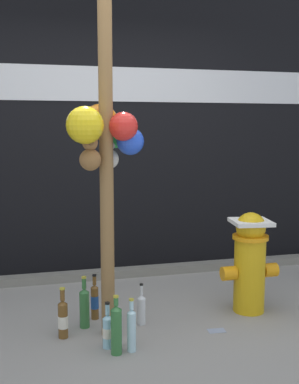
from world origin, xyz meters
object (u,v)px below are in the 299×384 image
Objects in this scene: bottle_6 at (84,307)px; bottle_3 at (141,308)px; bottle_2 at (63,318)px; bottle_5 at (95,301)px; fire_hydrant at (250,260)px; bottle_1 at (108,330)px; memorial_post at (105,103)px; bottle_0 at (132,329)px; bottle_4 at (116,329)px.

bottle_3 is at bearing -6.15° from bottle_6.
bottle_6 is (0.16, 0.13, 0.02)m from bottle_2.
bottle_5 reaches higher than bottle_3.
fire_hydrant is 2.28× the size of bottle_5.
bottle_6 is at bearing 179.64° from fire_hydrant.
bottle_3 is at bearing 8.85° from bottle_2.
fire_hydrant is at bearing 16.53° from bottle_1.
bottle_0 is (0.10, -0.31, -1.45)m from memorial_post.
bottle_3 is at bearing -29.68° from bottle_5.
bottle_6 is at bearing 39.36° from bottle_2.
memorial_post is 1.46m from bottle_6.
bottle_1 is 0.12m from bottle_4.
bottle_2 is at bearing -140.64° from bottle_6.
bottle_5 is at bearing 104.90° from bottle_0.
bottle_3 is at bearing 57.69° from bottle_4.
bottle_6 reaches higher than bottle_5.
bottle_2 is 1.03× the size of bottle_5.
memorial_post is 1.47m from bottle_4.
bottle_4 is (-0.10, -0.01, 0.02)m from bottle_0.
bottle_4 reaches higher than bottle_0.
bottle_6 is at bearing -124.23° from bottle_5.
memorial_post is 1.51m from bottle_3.
bottle_6 is (-0.25, 0.45, 0.00)m from bottle_0.
bottle_4 is (0.04, -0.11, 0.05)m from bottle_1.
memorial_post is 7.64× the size of bottle_4.
bottle_4 is 0.49m from bottle_6.
bottle_1 is at bearing -134.02° from bottle_3.
bottle_4 reaches higher than bottle_6.
bottle_2 is 1.16× the size of bottle_3.
bottle_0 is at bearing -37.40° from bottle_2.
bottle_3 is (0.27, 0.10, -1.48)m from memorial_post.
bottle_1 is (-1.19, -0.35, -0.29)m from fire_hydrant.
fire_hydrant reaches higher than bottle_2.
bottle_1 is at bearing -163.47° from fire_hydrant.
bottle_0 is 0.52m from bottle_2.
fire_hydrant reaches higher than bottle_6.
bottle_2 is at bearing 177.86° from memorial_post.
bottle_0 is 0.91× the size of bottle_4.
bottle_5 reaches higher than bottle_1.
bottle_2 is 0.59m from bottle_3.
bottle_2 is (-1.46, -0.13, -0.27)m from fire_hydrant.
memorial_post reaches higher than bottle_4.
memorial_post is at bearing 108.82° from bottle_0.
memorial_post reaches higher than bottle_6.
bottle_1 is 1.01× the size of bottle_3.
fire_hydrant is 2.03× the size of bottle_4.
bottle_0 is at bearing -75.10° from bottle_5.
bottle_0 is 0.17m from bottle_1.
bottle_3 is 0.50m from bottle_4.
bottle_0 reaches higher than bottle_3.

